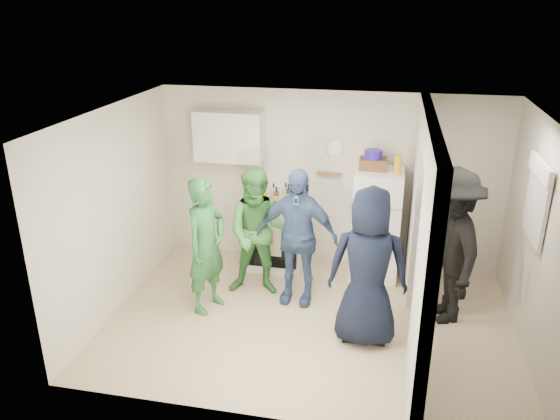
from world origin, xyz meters
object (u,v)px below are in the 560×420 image
object	(u,v)px
person_denim	(297,237)
stove	(277,235)
person_nook	(450,247)
fridge	(376,225)
person_navy	(368,268)
wicker_basket	(373,164)
blue_bowl	(373,154)
person_green_left	(207,246)
yellow_cup_stack_top	(398,165)
person_green_center	(259,233)

from	to	relation	value
person_denim	stove	bearing A→B (deg)	120.63
person_denim	person_nook	size ratio (longest dim) A/B	0.93
fridge	person_navy	xyz separation A→B (m)	(-0.03, -1.59, 0.15)
wicker_basket	blue_bowl	xyz separation A→B (m)	(0.00, 0.00, 0.13)
fridge	person_denim	xyz separation A→B (m)	(-0.95, -0.87, 0.12)
person_navy	person_denim	bearing A→B (deg)	-39.62
person_green_left	stove	bearing A→B (deg)	-3.43
stove	blue_bowl	xyz separation A→B (m)	(1.29, 0.02, 1.26)
person_green_left	person_navy	world-z (taller)	person_navy
person_green_left	fridge	bearing A→B (deg)	-36.31
blue_bowl	yellow_cup_stack_top	bearing A→B (deg)	-25.11
fridge	blue_bowl	distance (m)	0.98
fridge	person_green_left	distance (m)	2.36
yellow_cup_stack_top	blue_bowl	bearing A→B (deg)	154.89
person_denim	person_green_center	bearing A→B (deg)	173.81
wicker_basket	person_denim	xyz separation A→B (m)	(-0.85, -0.92, -0.72)
person_green_left	person_green_center	xyz separation A→B (m)	(0.52, 0.51, -0.00)
yellow_cup_stack_top	person_green_center	distance (m)	1.98
blue_bowl	person_nook	xyz separation A→B (m)	(0.97, -0.98, -0.79)
wicker_basket	person_green_left	xyz separation A→B (m)	(-1.88, -1.34, -0.75)
blue_bowl	person_nook	bearing A→B (deg)	-45.15
blue_bowl	person_green_center	world-z (taller)	blue_bowl
person_green_left	person_navy	xyz separation A→B (m)	(1.95, -0.30, 0.06)
wicker_basket	person_denim	size ratio (longest dim) A/B	0.20
stove	person_green_center	xyz separation A→B (m)	(-0.07, -0.81, 0.37)
stove	person_nook	xyz separation A→B (m)	(2.27, -0.96, 0.47)
person_green_center	blue_bowl	bearing A→B (deg)	26.29
stove	fridge	size ratio (longest dim) A/B	0.62
blue_bowl	person_green_center	xyz separation A→B (m)	(-1.36, -0.83, -0.89)
blue_bowl	yellow_cup_stack_top	distance (m)	0.36
person_denim	person_green_left	bearing A→B (deg)	-153.75
person_denim	person_navy	bearing A→B (deg)	-33.35
stove	person_green_center	bearing A→B (deg)	-94.62
person_green_left	yellow_cup_stack_top	bearing A→B (deg)	-40.98
fridge	wicker_basket	world-z (taller)	wicker_basket
blue_bowl	person_green_center	bearing A→B (deg)	-148.61
person_green_center	person_nook	bearing A→B (deg)	-8.81
stove	blue_bowl	bearing A→B (deg)	0.89
wicker_basket	blue_bowl	world-z (taller)	blue_bowl
stove	person_denim	distance (m)	1.09
stove	person_nook	bearing A→B (deg)	-22.94
yellow_cup_stack_top	person_green_center	xyz separation A→B (m)	(-1.68, -0.68, -0.81)
yellow_cup_stack_top	person_nook	xyz separation A→B (m)	(0.65, -0.83, -0.71)
person_green_left	blue_bowl	bearing A→B (deg)	-33.91
wicker_basket	person_nook	xyz separation A→B (m)	(0.97, -0.98, -0.66)
person_denim	person_navy	xyz separation A→B (m)	(0.92, -0.71, 0.03)
person_nook	person_green_left	bearing A→B (deg)	-97.18
stove	blue_bowl	world-z (taller)	blue_bowl
wicker_basket	blue_bowl	distance (m)	0.13
yellow_cup_stack_top	person_denim	size ratio (longest dim) A/B	0.14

